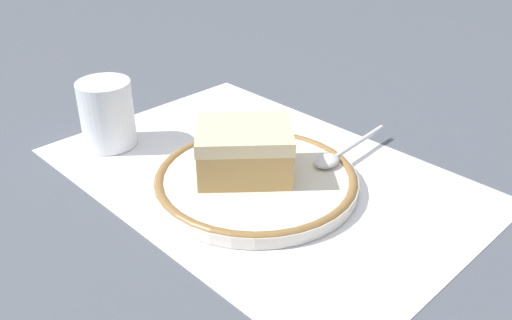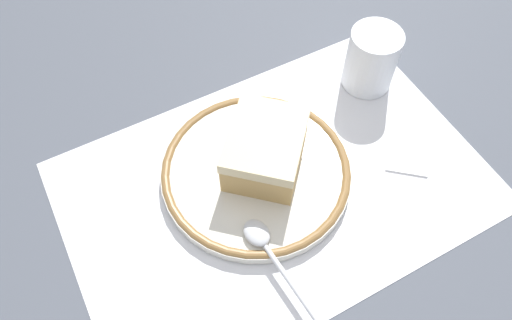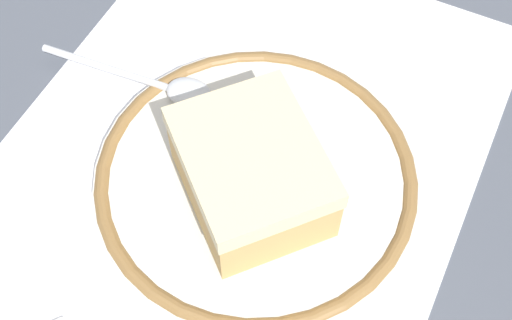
# 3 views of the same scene
# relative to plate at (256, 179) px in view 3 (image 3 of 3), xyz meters

# --- Properties ---
(ground_plane) EXTENTS (2.40, 2.40, 0.00)m
(ground_plane) POSITION_rel_plate_xyz_m (0.01, -0.02, -0.01)
(ground_plane) COLOR #4C515B
(placemat) EXTENTS (0.48, 0.32, 0.00)m
(placemat) POSITION_rel_plate_xyz_m (0.01, -0.02, -0.01)
(placemat) COLOR white
(placemat) RESTS_ON ground_plane
(plate) EXTENTS (0.22, 0.22, 0.02)m
(plate) POSITION_rel_plate_xyz_m (0.00, 0.00, 0.00)
(plate) COLOR silver
(plate) RESTS_ON placemat
(cake_slice) EXTENTS (0.13, 0.13, 0.05)m
(cake_slice) POSITION_rel_plate_xyz_m (0.01, 0.00, 0.03)
(cake_slice) COLOR tan
(cake_slice) RESTS_ON plate
(spoon) EXTENTS (0.03, 0.14, 0.01)m
(spoon) POSITION_rel_plate_xyz_m (-0.04, -0.09, 0.01)
(spoon) COLOR silver
(spoon) RESTS_ON plate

